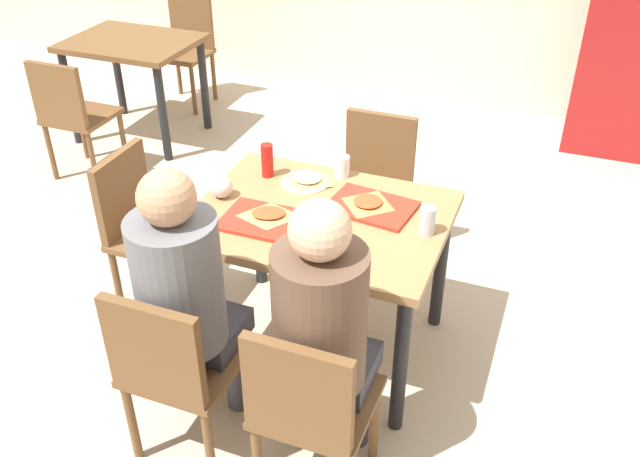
# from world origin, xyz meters

# --- Properties ---
(ground_plane) EXTENTS (10.00, 10.00, 0.02)m
(ground_plane) POSITION_xyz_m (0.00, 0.00, -0.01)
(ground_plane) COLOR #B7A893
(main_table) EXTENTS (1.08, 0.83, 0.74)m
(main_table) POSITION_xyz_m (0.00, 0.00, 0.64)
(main_table) COLOR #9E7247
(main_table) RESTS_ON ground_plane
(chair_near_left) EXTENTS (0.40, 0.40, 0.84)m
(chair_near_left) POSITION_xyz_m (-0.27, -0.80, 0.49)
(chair_near_left) COLOR brown
(chair_near_left) RESTS_ON ground_plane
(chair_near_right) EXTENTS (0.40, 0.40, 0.84)m
(chair_near_right) POSITION_xyz_m (0.27, -0.80, 0.49)
(chair_near_right) COLOR brown
(chair_near_right) RESTS_ON ground_plane
(chair_far_side) EXTENTS (0.40, 0.40, 0.84)m
(chair_far_side) POSITION_xyz_m (0.00, 0.80, 0.49)
(chair_far_side) COLOR brown
(chair_far_side) RESTS_ON ground_plane
(chair_left_end) EXTENTS (0.40, 0.40, 0.84)m
(chair_left_end) POSITION_xyz_m (-0.92, 0.00, 0.49)
(chair_left_end) COLOR brown
(chair_left_end) RESTS_ON ground_plane
(person_in_red) EXTENTS (0.32, 0.42, 1.25)m
(person_in_red) POSITION_xyz_m (-0.27, -0.66, 0.73)
(person_in_red) COLOR #383842
(person_in_red) RESTS_ON ground_plane
(person_in_brown_jacket) EXTENTS (0.32, 0.42, 1.25)m
(person_in_brown_jacket) POSITION_xyz_m (0.27, -0.66, 0.73)
(person_in_brown_jacket) COLOR #383842
(person_in_brown_jacket) RESTS_ON ground_plane
(tray_red_near) EXTENTS (0.36, 0.26, 0.02)m
(tray_red_near) POSITION_xyz_m (-0.19, -0.15, 0.75)
(tray_red_near) COLOR red
(tray_red_near) RESTS_ON main_table
(tray_red_far) EXTENTS (0.39, 0.30, 0.02)m
(tray_red_far) POSITION_xyz_m (0.19, 0.12, 0.75)
(tray_red_far) COLOR red
(tray_red_far) RESTS_ON main_table
(paper_plate_center) EXTENTS (0.22, 0.22, 0.01)m
(paper_plate_center) POSITION_xyz_m (-0.16, 0.23, 0.74)
(paper_plate_center) COLOR white
(paper_plate_center) RESTS_ON main_table
(paper_plate_near_edge) EXTENTS (0.22, 0.22, 0.01)m
(paper_plate_near_edge) POSITION_xyz_m (0.16, -0.23, 0.74)
(paper_plate_near_edge) COLOR white
(paper_plate_near_edge) RESTS_ON main_table
(pizza_slice_a) EXTENTS (0.24, 0.22, 0.02)m
(pizza_slice_a) POSITION_xyz_m (-0.19, -0.12, 0.76)
(pizza_slice_a) COLOR tan
(pizza_slice_a) RESTS_ON tray_red_near
(pizza_slice_b) EXTENTS (0.19, 0.19, 0.02)m
(pizza_slice_b) POSITION_xyz_m (0.17, 0.13, 0.76)
(pizza_slice_b) COLOR #C68C47
(pizza_slice_b) RESTS_ON tray_red_far
(pizza_slice_c) EXTENTS (0.19, 0.18, 0.02)m
(pizza_slice_c) POSITION_xyz_m (-0.15, 0.24, 0.76)
(pizza_slice_c) COLOR #DBAD60
(pizza_slice_c) RESTS_ON paper_plate_center
(plastic_cup_a) EXTENTS (0.07, 0.07, 0.10)m
(plastic_cup_a) POSITION_xyz_m (-0.03, 0.35, 0.79)
(plastic_cup_a) COLOR white
(plastic_cup_a) RESTS_ON main_table
(plastic_cup_b) EXTENTS (0.07, 0.07, 0.10)m
(plastic_cup_b) POSITION_xyz_m (0.03, -0.35, 0.79)
(plastic_cup_b) COLOR white
(plastic_cup_b) RESTS_ON main_table
(soda_can) EXTENTS (0.07, 0.07, 0.12)m
(soda_can) POSITION_xyz_m (0.46, 0.02, 0.80)
(soda_can) COLOR #B7BCC6
(soda_can) RESTS_ON main_table
(condiment_bottle) EXTENTS (0.06, 0.06, 0.16)m
(condiment_bottle) POSITION_xyz_m (-0.35, 0.23, 0.82)
(condiment_bottle) COLOR red
(condiment_bottle) RESTS_ON main_table
(foil_bundle) EXTENTS (0.10, 0.10, 0.10)m
(foil_bundle) POSITION_xyz_m (-0.46, -0.02, 0.79)
(foil_bundle) COLOR silver
(foil_bundle) RESTS_ON main_table
(background_table) EXTENTS (0.90, 0.70, 0.74)m
(background_table) POSITION_xyz_m (-2.11, 1.70, 0.61)
(background_table) COLOR brown
(background_table) RESTS_ON ground_plane
(background_chair_near) EXTENTS (0.40, 0.40, 0.84)m
(background_chair_near) POSITION_xyz_m (-2.11, 0.97, 0.49)
(background_chair_near) COLOR brown
(background_chair_near) RESTS_ON ground_plane
(background_chair_far) EXTENTS (0.40, 0.40, 0.84)m
(background_chair_far) POSITION_xyz_m (-2.11, 2.44, 0.49)
(background_chair_far) COLOR brown
(background_chair_far) RESTS_ON ground_plane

